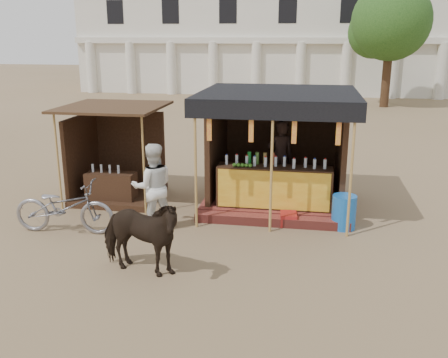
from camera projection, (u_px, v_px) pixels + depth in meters
name	position (u px, v px, depth m)	size (l,w,h in m)	color
ground	(210.00, 259.00, 9.32)	(120.00, 120.00, 0.00)	#846B4C
main_stall	(277.00, 164.00, 12.06)	(3.60, 3.61, 2.78)	brown
secondary_stall	(112.00, 165.00, 12.67)	(2.40, 2.40, 2.38)	#3B2315
cow	(139.00, 236.00, 8.56)	(0.76, 1.67, 1.41)	black
motorbike	(64.00, 207.00, 10.44)	(0.75, 2.14, 1.12)	gray
bystander	(153.00, 187.00, 10.57)	(0.91, 0.71, 1.87)	silver
blue_barrel	(344.00, 212.00, 10.70)	(0.51, 0.51, 0.74)	#175BAF
red_crate	(288.00, 219.00, 10.96)	(0.35, 0.43, 0.27)	maroon
cooler	(327.00, 208.00, 11.36)	(0.67, 0.49, 0.46)	#1A751F
background_building	(262.00, 36.00, 36.91)	(26.00, 7.45, 8.18)	silver
tree	(387.00, 24.00, 28.07)	(4.50, 4.40, 7.00)	#382314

